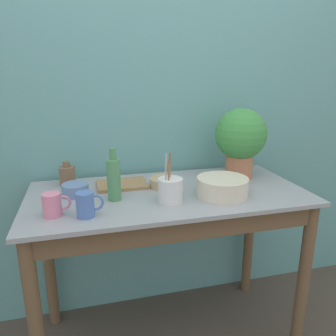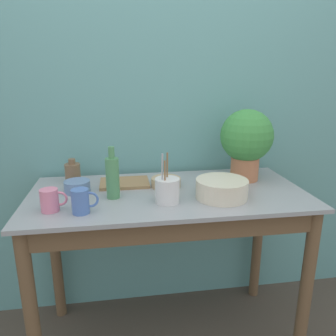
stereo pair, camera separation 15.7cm
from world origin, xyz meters
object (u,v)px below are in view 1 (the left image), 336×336
Objects in this scene: mug_pink at (53,205)px; bowl_small_tan at (165,182)px; potted_plant at (241,138)px; utensil_cup at (170,190)px; bottle_tall at (114,179)px; bowl_small_blue at (75,190)px; mug_blue at (86,205)px; tray_board at (122,184)px; bottle_short at (67,175)px; bowl_wash_large at (222,187)px.

mug_pink is 0.57m from bowl_small_tan.
potted_plant reaches higher than utensil_cup.
bowl_small_blue is (-0.17, 0.10, -0.07)m from bottle_tall.
mug_pink is at bearing 162.18° from mug_blue.
bowl_small_blue is at bearing 100.03° from mug_blue.
utensil_cup is at bearing 2.70° from mug_pink.
mug_blue is 0.48× the size of utensil_cup.
bowl_small_tan is (0.40, 0.27, -0.03)m from mug_blue.
bowl_small_tan is at bearing 23.52° from mug_pink.
bottle_tall is 0.97× the size of tray_board.
bottle_tall reaches higher than tray_board.
bowl_small_tan reaches higher than tray_board.
bottle_short is at bearing 101.38° from mug_blue.
utensil_cup is at bearing -150.57° from potted_plant.
bottle_tall is at bearing 50.86° from mug_blue.
potted_plant reaches higher than bottle_tall.
bowl_wash_large is 0.99× the size of bottle_tall.
utensil_cup reaches higher than bottle_short.
potted_plant is 1.51× the size of tray_board.
tray_board is (-0.44, 0.26, -0.04)m from bowl_wash_large.
bottle_tall is 0.21m from tray_board.
bowl_wash_large reaches higher than tray_board.
bottle_tall is 2.19× the size of mug_blue.
mug_blue is 0.39m from tray_board.
bowl_small_blue is (-0.88, -0.07, -0.19)m from potted_plant.
mug_blue is at bearing -129.14° from bottle_tall.
bowl_small_blue is (-0.05, 0.26, -0.02)m from mug_blue.
potted_plant is 1.02m from mug_pink.
bowl_small_blue reaches higher than tray_board.
bowl_wash_large is at bearing -39.40° from bowl_small_tan.
mug_blue is (0.09, -0.42, -0.00)m from bottle_short.
bowl_wash_large is 0.26m from utensil_cup.
mug_blue is (-0.63, -0.08, 0.01)m from bowl_wash_large.
utensil_cup reaches higher than bowl_small_tan.
bottle_tall is at bearing 24.06° from mug_pink.
tray_board is (0.27, -0.09, -0.04)m from bottle_short.
tray_board is at bearing 123.86° from utensil_cup.
bottle_short is (-0.92, 0.10, -0.17)m from potted_plant.
bottle_tall is at bearing -157.01° from bowl_small_tan.
mug_blue is 0.14m from mug_pink.
bowl_wash_large is (-0.21, -0.25, -0.18)m from potted_plant.
mug_pink is at bearing -155.94° from bottle_tall.
potted_plant is 0.94m from bottle_short.
mug_blue is at bearing -158.53° from potted_plant.
tray_board is at bearing 61.50° from mug_blue.
utensil_cup is (-0.46, -0.26, -0.16)m from potted_plant.
bottle_short is 1.14× the size of mug_blue.
bowl_wash_large is at bearing 2.99° from mug_pink.
potted_plant reaches higher than mug_pink.
mug_blue is 0.37m from utensil_cup.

